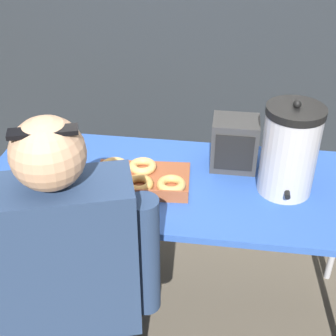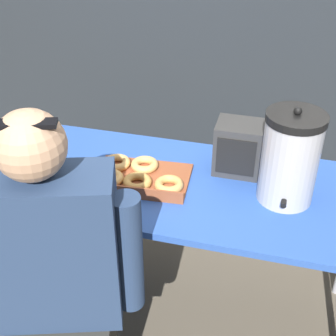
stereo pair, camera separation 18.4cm
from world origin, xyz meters
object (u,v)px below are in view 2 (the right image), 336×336
at_px(person_seated, 57,289).
at_px(space_heater, 238,148).
at_px(coffee_urn, 290,158).
at_px(donut_box, 138,176).
at_px(cell_phone, 55,189).

bearing_deg(person_seated, space_heater, -143.76).
bearing_deg(coffee_urn, donut_box, -176.13).
height_order(donut_box, space_heater, space_heater).
xyz_separation_m(donut_box, space_heater, (0.37, 0.18, 0.09)).
xyz_separation_m(space_heater, person_seated, (-0.49, -0.69, -0.23)).
relative_size(cell_phone, space_heater, 0.80).
xyz_separation_m(donut_box, person_seated, (-0.13, -0.51, -0.15)).
xyz_separation_m(donut_box, cell_phone, (-0.29, -0.15, -0.02)).
relative_size(space_heater, person_seated, 0.17).
bearing_deg(donut_box, person_seated, -107.99).
bearing_deg(space_heater, person_seated, -125.75).
bearing_deg(person_seated, coffee_urn, -159.93).
height_order(coffee_urn, space_heater, coffee_urn).
bearing_deg(space_heater, cell_phone, -153.62).
distance_m(donut_box, coffee_urn, 0.59).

